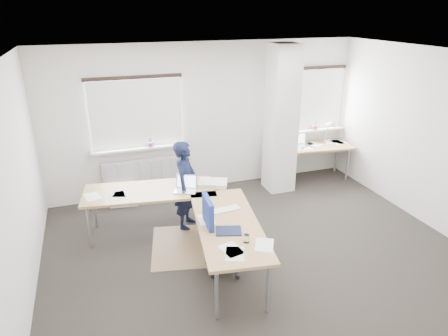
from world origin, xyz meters
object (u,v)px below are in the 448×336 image
object	(u,v)px
desk_main	(189,207)
desk_side	(317,147)
person	(186,185)
task_chair	(223,250)

from	to	relation	value
desk_main	desk_side	xyz separation A→B (m)	(3.14, 1.73, -0.01)
desk_main	person	size ratio (longest dim) A/B	2.01
desk_main	person	distance (m)	0.69
desk_side	person	world-z (taller)	person
desk_side	task_chair	world-z (taller)	desk_side
desk_side	task_chair	distance (m)	3.74
desk_main	person	bearing A→B (deg)	88.62
desk_side	person	xyz separation A→B (m)	(-3.02, -1.05, 0.04)
desk_side	task_chair	bearing A→B (deg)	-133.82
task_chair	person	xyz separation A→B (m)	(-0.17, 1.33, 0.42)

